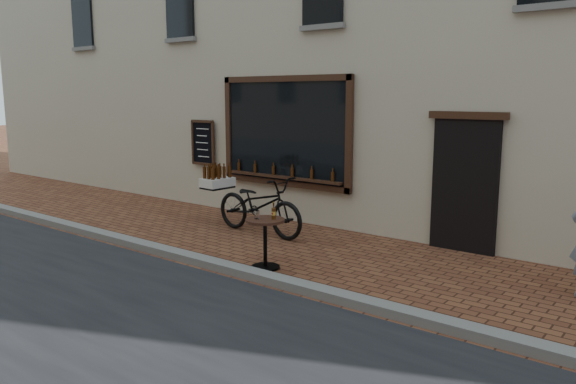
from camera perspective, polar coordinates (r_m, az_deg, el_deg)
The scene contains 4 objects.
ground at distance 8.06m, azimuth -5.16°, elevation -8.91°, with size 90.00×90.00×0.00m, color brown.
kerb at distance 8.18m, azimuth -4.19°, elevation -8.17°, with size 90.00×0.25×0.12m, color slate.
cargo_bicycle at distance 10.53m, azimuth -3.09°, elevation -1.24°, with size 2.46×0.85×1.19m.
bistro_table at distance 8.43m, azimuth -2.32°, elevation -4.20°, with size 0.59×0.59×1.02m.
Camera 1 is at (5.27, -5.52, 2.58)m, focal length 35.00 mm.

